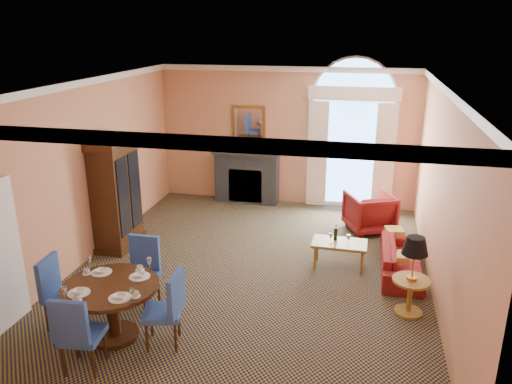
% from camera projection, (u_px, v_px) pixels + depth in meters
% --- Properties ---
extents(ground, '(7.50, 7.50, 0.00)m').
position_uv_depth(ground, '(250.00, 272.00, 8.65)').
color(ground, '#101034').
rests_on(ground, ground).
extents(room_envelope, '(6.04, 7.52, 3.45)m').
position_uv_depth(room_envelope, '(257.00, 121.00, 8.48)').
color(room_envelope, tan).
rests_on(room_envelope, ground).
extents(armoire, '(0.61, 1.08, 2.12)m').
position_uv_depth(armoire, '(116.00, 195.00, 9.40)').
color(armoire, black).
rests_on(armoire, ground).
extents(dining_table, '(1.28, 1.28, 1.00)m').
position_uv_depth(dining_table, '(112.00, 299.00, 6.66)').
color(dining_table, black).
rests_on(dining_table, ground).
extents(dining_chair_north, '(0.56, 0.56, 1.07)m').
position_uv_depth(dining_chair_north, '(143.00, 266.00, 7.53)').
color(dining_chair_north, '#284C9F').
rests_on(dining_chair_north, ground).
extents(dining_chair_south, '(0.53, 0.53, 1.07)m').
position_uv_depth(dining_chair_south, '(76.00, 330.00, 5.95)').
color(dining_chair_south, '#284C9F').
rests_on(dining_chair_south, ground).
extents(dining_chair_east, '(0.58, 0.58, 1.07)m').
position_uv_depth(dining_chair_east, '(169.00, 305.00, 6.49)').
color(dining_chair_east, '#284C9F').
rests_on(dining_chair_east, ground).
extents(dining_chair_west, '(0.60, 0.60, 1.07)m').
position_uv_depth(dining_chair_west, '(57.00, 289.00, 6.88)').
color(dining_chair_west, '#284C9F').
rests_on(dining_chair_west, ground).
extents(sofa, '(0.67, 1.72, 0.50)m').
position_uv_depth(sofa, '(401.00, 260.00, 8.54)').
color(sofa, maroon).
rests_on(sofa, ground).
extents(armchair, '(1.17, 1.18, 0.82)m').
position_uv_depth(armchair, '(369.00, 212.00, 10.27)').
color(armchair, maroon).
rests_on(armchair, ground).
extents(coffee_table, '(0.96, 0.55, 0.78)m').
position_uv_depth(coffee_table, '(339.00, 244.00, 8.69)').
color(coffee_table, '#A77B32').
rests_on(coffee_table, ground).
extents(side_table, '(0.55, 0.55, 1.19)m').
position_uv_depth(side_table, '(413.00, 266.00, 7.18)').
color(side_table, '#A77B32').
rests_on(side_table, ground).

